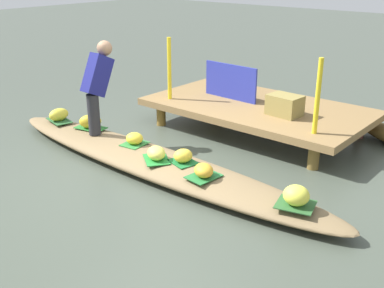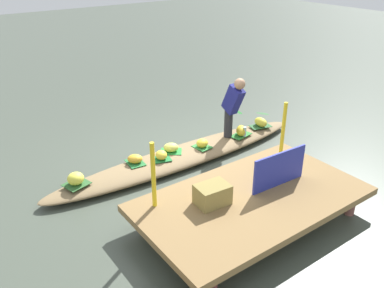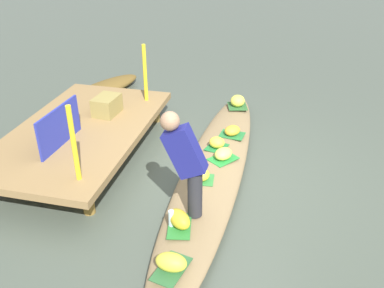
% 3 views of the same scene
% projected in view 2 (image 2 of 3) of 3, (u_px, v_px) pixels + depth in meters
% --- Properties ---
extents(canal_water, '(40.00, 40.00, 0.00)m').
position_uv_depth(canal_water, '(183.00, 161.00, 7.33)').
color(canal_water, '#454E42').
rests_on(canal_water, ground).
extents(dock_platform, '(3.20, 1.80, 0.41)m').
position_uv_depth(dock_platform, '(252.00, 200.00, 5.60)').
color(dock_platform, olive).
rests_on(dock_platform, ground).
extents(vendor_boat, '(5.19, 0.79, 0.21)m').
position_uv_depth(vendor_boat, '(183.00, 156.00, 7.29)').
color(vendor_boat, olive).
rests_on(vendor_boat, ground).
extents(leaf_mat_0, '(0.46, 0.44, 0.01)m').
position_uv_depth(leaf_mat_0, '(171.00, 151.00, 7.21)').
color(leaf_mat_0, '#268635').
rests_on(leaf_mat_0, vendor_boat).
extents(banana_bunch_0, '(0.34, 0.31, 0.16)m').
position_uv_depth(banana_bunch_0, '(171.00, 147.00, 7.18)').
color(banana_bunch_0, '#E6E359').
rests_on(banana_bunch_0, vendor_boat).
extents(leaf_mat_1, '(0.47, 0.33, 0.01)m').
position_uv_depth(leaf_mat_1, '(260.00, 126.00, 8.22)').
color(leaf_mat_1, '#2C5F32').
rests_on(leaf_mat_1, vendor_boat).
extents(banana_bunch_1, '(0.20, 0.31, 0.18)m').
position_uv_depth(banana_bunch_1, '(261.00, 122.00, 8.18)').
color(banana_bunch_1, yellow).
rests_on(banana_bunch_1, vendor_boat).
extents(leaf_mat_2, '(0.37, 0.33, 0.01)m').
position_uv_depth(leaf_mat_2, '(161.00, 159.00, 6.96)').
color(leaf_mat_2, '#1D6F32').
rests_on(leaf_mat_2, vendor_boat).
extents(banana_bunch_2, '(0.26, 0.27, 0.16)m').
position_uv_depth(banana_bunch_2, '(161.00, 155.00, 6.92)').
color(banana_bunch_2, yellow).
rests_on(banana_bunch_2, vendor_boat).
extents(leaf_mat_3, '(0.30, 0.38, 0.01)m').
position_uv_depth(leaf_mat_3, '(135.00, 163.00, 6.84)').
color(leaf_mat_3, '#267134').
rests_on(leaf_mat_3, vendor_boat).
extents(banana_bunch_3, '(0.33, 0.32, 0.15)m').
position_uv_depth(banana_bunch_3, '(135.00, 159.00, 6.81)').
color(banana_bunch_3, gold).
rests_on(banana_bunch_3, vendor_boat).
extents(leaf_mat_4, '(0.46, 0.32, 0.01)m').
position_uv_depth(leaf_mat_4, '(241.00, 135.00, 7.83)').
color(leaf_mat_4, '#2A782F').
rests_on(leaf_mat_4, vendor_boat).
extents(banana_bunch_4, '(0.34, 0.35, 0.19)m').
position_uv_depth(banana_bunch_4, '(241.00, 131.00, 7.79)').
color(banana_bunch_4, gold).
rests_on(banana_bunch_4, vendor_boat).
extents(leaf_mat_5, '(0.43, 0.40, 0.01)m').
position_uv_depth(leaf_mat_5, '(76.00, 184.00, 6.23)').
color(leaf_mat_5, '#2D5E2E').
rests_on(leaf_mat_5, vendor_boat).
extents(banana_bunch_5, '(0.26, 0.25, 0.20)m').
position_uv_depth(banana_bunch_5, '(76.00, 179.00, 6.19)').
color(banana_bunch_5, '#EAE548').
rests_on(banana_bunch_5, vendor_boat).
extents(leaf_mat_6, '(0.30, 0.34, 0.01)m').
position_uv_depth(leaf_mat_6, '(202.00, 147.00, 7.37)').
color(leaf_mat_6, '#307E37').
rests_on(leaf_mat_6, vendor_boat).
extents(banana_bunch_6, '(0.27, 0.25, 0.15)m').
position_uv_depth(banana_bunch_6, '(202.00, 143.00, 7.34)').
color(banana_bunch_6, yellow).
rests_on(banana_bunch_6, vendor_boat).
extents(vendor_person, '(0.20, 0.48, 1.21)m').
position_uv_depth(vendor_person, '(233.00, 104.00, 7.41)').
color(vendor_person, '#28282D').
rests_on(vendor_person, vendor_boat).
extents(water_bottle, '(0.06, 0.06, 0.20)m').
position_uv_depth(water_bottle, '(245.00, 132.00, 7.74)').
color(water_bottle, silver).
rests_on(water_bottle, vendor_boat).
extents(market_banner, '(0.95, 0.07, 0.53)m').
position_uv_depth(market_banner, '(279.00, 169.00, 5.72)').
color(market_banner, '#28329C').
rests_on(market_banner, dock_platform).
extents(railing_post_west, '(0.06, 0.06, 0.93)m').
position_uv_depth(railing_post_west, '(283.00, 130.00, 6.44)').
color(railing_post_west, yellow).
rests_on(railing_post_west, dock_platform).
extents(railing_post_east, '(0.06, 0.06, 0.93)m').
position_uv_depth(railing_post_east, '(153.00, 175.00, 5.18)').
color(railing_post_east, yellow).
rests_on(railing_post_east, dock_platform).
extents(produce_crate, '(0.46, 0.35, 0.28)m').
position_uv_depth(produce_crate, '(212.00, 194.00, 5.37)').
color(produce_crate, olive).
rests_on(produce_crate, dock_platform).
extents(drifting_plant_0, '(0.25, 0.33, 0.01)m').
position_uv_depth(drifting_plant_0, '(263.00, 113.00, 9.40)').
color(drifting_plant_0, '#356636').
rests_on(drifting_plant_0, ground).
extents(drifting_plant_1, '(0.14, 0.33, 0.01)m').
position_uv_depth(drifting_plant_1, '(238.00, 112.00, 9.49)').
color(drifting_plant_1, '#1A621F').
rests_on(drifting_plant_1, ground).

